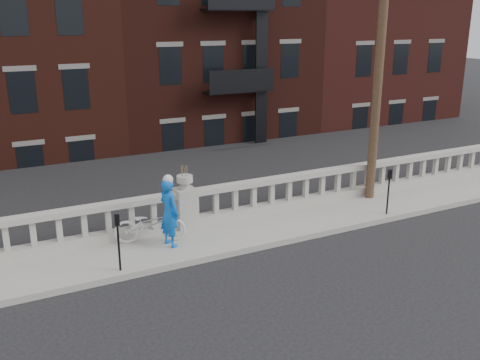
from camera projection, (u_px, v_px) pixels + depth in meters
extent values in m
plane|color=black|center=(255.00, 294.00, 11.51)|extent=(120.00, 120.00, 0.00)
cube|color=#9D9A91|center=(200.00, 241.00, 14.03)|extent=(32.00, 2.20, 0.15)
cube|color=#9D9A91|center=(186.00, 222.00, 14.78)|extent=(28.00, 0.34, 0.25)
cube|color=#9D9A91|center=(185.00, 194.00, 14.54)|extent=(28.00, 0.34, 0.16)
cube|color=#9D9A91|center=(186.00, 208.00, 14.66)|extent=(0.55, 0.55, 1.10)
cylinder|color=#9D9A91|center=(185.00, 185.00, 14.46)|extent=(0.24, 0.24, 0.20)
cylinder|color=#9D9A91|center=(185.00, 179.00, 14.41)|extent=(0.44, 0.44, 0.18)
cube|color=#605E59|center=(184.00, 303.00, 15.87)|extent=(36.00, 0.50, 5.15)
cube|color=black|center=(64.00, 191.00, 35.09)|extent=(80.00, 44.00, 0.50)
cube|color=#595651|center=(88.00, 277.00, 18.69)|extent=(16.00, 7.00, 4.00)
cube|color=#595651|center=(293.00, 36.00, 47.97)|extent=(14.00, 14.00, 18.00)
cube|color=#38140F|center=(178.00, 71.00, 30.27)|extent=(10.00, 14.00, 15.50)
cube|color=#4C1B17|center=(322.00, 91.00, 35.17)|extent=(10.00, 14.00, 12.00)
cylinder|color=#422D1E|center=(381.00, 37.00, 15.77)|extent=(0.28, 0.28, 10.00)
cylinder|color=black|center=(119.00, 248.00, 12.10)|extent=(0.05, 0.05, 1.10)
cube|color=black|center=(117.00, 220.00, 11.90)|extent=(0.10, 0.08, 0.26)
cube|color=black|center=(117.00, 219.00, 11.85)|extent=(0.06, 0.01, 0.08)
cylinder|color=black|center=(388.00, 196.00, 15.59)|extent=(0.05, 0.05, 1.10)
cube|color=black|center=(390.00, 174.00, 15.39)|extent=(0.10, 0.08, 0.26)
cube|color=black|center=(391.00, 173.00, 15.34)|extent=(0.06, 0.01, 0.08)
imported|color=silver|center=(150.00, 224.00, 13.68)|extent=(1.92, 1.20, 0.95)
imported|color=blue|center=(169.00, 213.00, 13.35)|extent=(0.58, 0.73, 1.76)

